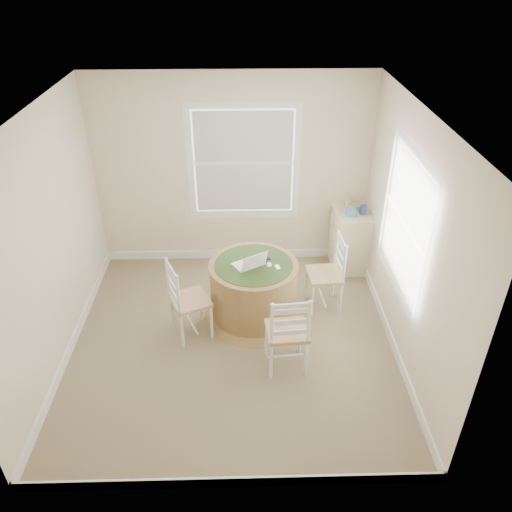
{
  "coord_description": "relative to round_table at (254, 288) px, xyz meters",
  "views": [
    {
      "loc": [
        0.15,
        -4.29,
        3.85
      ],
      "look_at": [
        0.27,
        0.45,
        0.86
      ],
      "focal_mm": 35.0,
      "sensor_mm": 36.0,
      "label": 1
    }
  ],
  "objects": [
    {
      "name": "room",
      "position": [
        -0.08,
        -0.3,
        0.9
      ],
      "size": [
        3.64,
        3.64,
        2.64
      ],
      "color": "#8D7F59",
      "rests_on": "ground"
    },
    {
      "name": "laptop",
      "position": [
        -0.04,
        -0.03,
        0.37
      ],
      "size": [
        0.42,
        0.41,
        0.23
      ],
      "rotation": [
        0.0,
        0.0,
        3.68
      ],
      "color": "white",
      "rests_on": "round_table"
    },
    {
      "name": "keys",
      "position": [
        0.16,
        0.1,
        0.34
      ],
      "size": [
        0.07,
        0.06,
        0.02
      ],
      "primitive_type": "cube",
      "rotation": [
        0.0,
        0.0,
        0.19
      ],
      "color": "black",
      "rests_on": "round_table"
    },
    {
      "name": "chair_left",
      "position": [
        -0.72,
        -0.3,
        0.07
      ],
      "size": [
        0.54,
        0.55,
        0.95
      ],
      "primitive_type": null,
      "rotation": [
        0.0,
        0.0,
        1.99
      ],
      "color": "white",
      "rests_on": "ground"
    },
    {
      "name": "mouse",
      "position": [
        0.18,
        -0.02,
        0.34
      ],
      "size": [
        0.08,
        0.1,
        0.03
      ],
      "primitive_type": "ellipsoid",
      "rotation": [
        0.0,
        0.0,
        0.19
      ],
      "color": "white",
      "rests_on": "round_table"
    },
    {
      "name": "phone",
      "position": [
        0.27,
        -0.07,
        0.33
      ],
      "size": [
        0.06,
        0.1,
        0.02
      ],
      "primitive_type": "cube",
      "rotation": [
        0.0,
        0.0,
        0.19
      ],
      "color": "#B7BABF",
      "rests_on": "round_table"
    },
    {
      "name": "chair_near",
      "position": [
        0.32,
        -0.85,
        0.07
      ],
      "size": [
        0.45,
        0.43,
        0.95
      ],
      "primitive_type": null,
      "rotation": [
        0.0,
        0.0,
        3.23
      ],
      "color": "white",
      "rests_on": "ground"
    },
    {
      "name": "box_yellow",
      "position": [
        1.37,
        1.13,
        0.48
      ],
      "size": [
        0.16,
        0.11,
        0.06
      ],
      "primitive_type": "cube",
      "rotation": [
        0.0,
        0.0,
        0.05
      ],
      "color": "gold",
      "rests_on": "corner_chest"
    },
    {
      "name": "cup_cream",
      "position": [
        1.29,
        1.24,
        0.49
      ],
      "size": [
        0.07,
        0.07,
        0.09
      ],
      "primitive_type": "cylinder",
      "color": "beige",
      "rests_on": "corner_chest"
    },
    {
      "name": "chair_right",
      "position": [
        0.86,
        0.17,
        0.07
      ],
      "size": [
        0.43,
        0.45,
        0.95
      ],
      "primitive_type": null,
      "rotation": [
        0.0,
        0.0,
        -1.49
      ],
      "color": "white",
      "rests_on": "ground"
    },
    {
      "name": "corner_chest",
      "position": [
        1.33,
        1.08,
        0.02
      ],
      "size": [
        0.52,
        0.66,
        0.85
      ],
      "rotation": [
        0.0,
        0.0,
        0.05
      ],
      "color": "beige",
      "rests_on": "ground"
    },
    {
      "name": "round_table",
      "position": [
        0.0,
        0.0,
        0.0
      ],
      "size": [
        1.21,
        1.21,
        0.74
      ],
      "rotation": [
        0.0,
        0.0,
        0.19
      ],
      "color": "brown",
      "rests_on": "ground"
    },
    {
      "name": "box_blue",
      "position": [
        1.46,
        1.0,
        0.51
      ],
      "size": [
        0.08,
        0.08,
        0.12
      ],
      "primitive_type": "cube",
      "rotation": [
        0.0,
        0.0,
        0.05
      ],
      "color": "#2D4D88",
      "rests_on": "corner_chest"
    },
    {
      "name": "tissue_box",
      "position": [
        1.28,
        0.95,
        0.5
      ],
      "size": [
        0.13,
        0.13,
        0.1
      ],
      "primitive_type": "cube",
      "rotation": [
        0.0,
        0.0,
        0.05
      ],
      "color": "#5193BA",
      "rests_on": "corner_chest"
    }
  ]
}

